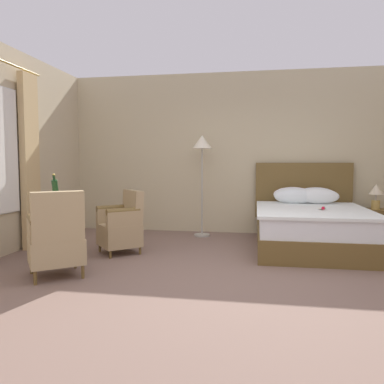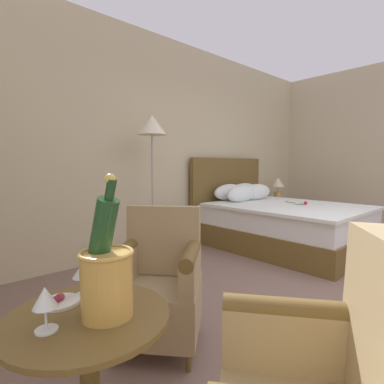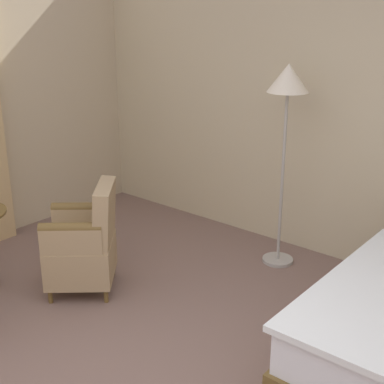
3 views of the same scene
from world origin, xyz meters
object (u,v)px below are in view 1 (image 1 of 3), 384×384
object	(u,v)px
champagne_bucket	(55,200)
armchair_by_window	(122,225)
bedside_lamp	(376,193)
floor_lamp_brass	(202,151)
bed	(310,224)
armchair_facing_bed	(56,238)
wine_glass_near_edge	(44,203)
nightstand	(375,225)
snack_plate	(57,209)
side_table_round	(55,229)
wine_glass_near_bucket	(64,202)

from	to	relation	value
champagne_bucket	armchair_by_window	distance (m)	1.01
bedside_lamp	floor_lamp_brass	world-z (taller)	floor_lamp_brass
bed	bedside_lamp	xyz separation A→B (m)	(1.14, 0.71, 0.44)
armchair_facing_bed	wine_glass_near_edge	bearing A→B (deg)	129.48
nightstand	armchair_by_window	xyz separation A→B (m)	(-3.86, -1.49, 0.13)
nightstand	snack_plate	distance (m)	5.02
bed	armchair_by_window	bearing A→B (deg)	-163.96
bed	champagne_bucket	bearing A→B (deg)	-157.61
champagne_bucket	armchair_facing_bed	xyz separation A→B (m)	(0.36, -0.62, -0.37)
armchair_facing_bed	champagne_bucket	bearing A→B (deg)	119.83
bedside_lamp	floor_lamp_brass	xyz separation A→B (m)	(-2.90, -0.06, 0.70)
armchair_by_window	armchair_facing_bed	distance (m)	1.28
bed	armchair_by_window	xyz separation A→B (m)	(-2.72, -0.78, 0.03)
nightstand	floor_lamp_brass	size ratio (longest dim) A/B	0.30
snack_plate	armchair_facing_bed	size ratio (longest dim) A/B	0.15
snack_plate	armchair_facing_bed	bearing A→B (deg)	-61.45
side_table_round	wine_glass_near_bucket	distance (m)	0.38
wine_glass_near_edge	armchair_facing_bed	bearing A→B (deg)	-50.52
bed	bedside_lamp	bearing A→B (deg)	31.88
wine_glass_near_edge	floor_lamp_brass	bearing A→B (deg)	47.80
bed	side_table_round	world-z (taller)	bed
nightstand	bedside_lamp	distance (m)	0.54
bedside_lamp	snack_plate	size ratio (longest dim) A/B	2.91
wine_glass_near_bucket	armchair_facing_bed	xyz separation A→B (m)	(0.35, -0.84, -0.31)
champagne_bucket	floor_lamp_brass	bearing A→B (deg)	51.43
armchair_facing_bed	side_table_round	bearing A→B (deg)	121.04
floor_lamp_brass	snack_plate	world-z (taller)	floor_lamp_brass
nightstand	armchair_facing_bed	distance (m)	4.99
snack_plate	wine_glass_near_edge	bearing A→B (deg)	-120.54
champagne_bucket	side_table_round	bearing A→B (deg)	133.69
wine_glass_near_bucket	snack_plate	world-z (taller)	wine_glass_near_bucket
armchair_by_window	champagne_bucket	bearing A→B (deg)	-137.53
champagne_bucket	wine_glass_near_edge	xyz separation A→B (m)	(-0.19, 0.04, -0.05)
nightstand	armchair_by_window	world-z (taller)	armchair_by_window
bed	snack_plate	world-z (taller)	bed
bed	champagne_bucket	distance (m)	3.70
floor_lamp_brass	wine_glass_near_edge	xyz separation A→B (m)	(-1.82, -2.01, -0.75)
wine_glass_near_edge	armchair_facing_bed	world-z (taller)	armchair_facing_bed
side_table_round	bed	bearing A→B (deg)	21.39
floor_lamp_brass	champagne_bucket	world-z (taller)	floor_lamp_brass
snack_plate	armchair_facing_bed	distance (m)	0.97
wine_glass_near_edge	champagne_bucket	bearing A→B (deg)	-11.82
side_table_round	wine_glass_near_edge	distance (m)	0.37
wine_glass_near_bucket	champagne_bucket	bearing A→B (deg)	-90.79
nightstand	armchair_facing_bed	xyz separation A→B (m)	(-4.18, -2.73, 0.18)
bedside_lamp	armchair_by_window	size ratio (longest dim) A/B	0.47
bed	wine_glass_near_bucket	world-z (taller)	bed
snack_plate	wine_glass_near_bucket	bearing A→B (deg)	6.50
floor_lamp_brass	wine_glass_near_edge	world-z (taller)	floor_lamp_brass
snack_plate	armchair_by_window	distance (m)	0.91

